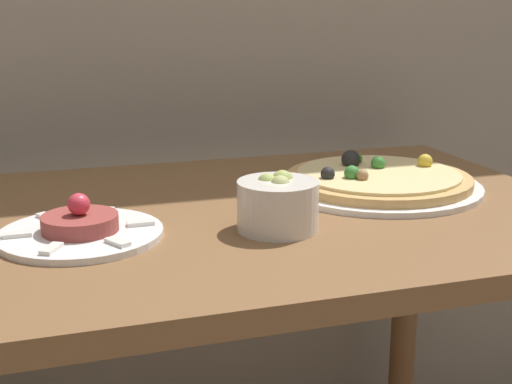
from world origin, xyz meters
name	(u,v)px	position (x,y,z in m)	size (l,w,h in m)	color
dining_table	(247,281)	(0.00, 0.38, 0.67)	(1.10, 0.75, 0.80)	brown
pizza_plate	(378,181)	(0.26, 0.42, 0.81)	(0.37, 0.37, 0.06)	white
tartare_plate	(81,229)	(-0.27, 0.31, 0.81)	(0.24, 0.24, 0.07)	white
small_bowl	(278,204)	(0.01, 0.26, 0.84)	(0.12, 0.12, 0.09)	silver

